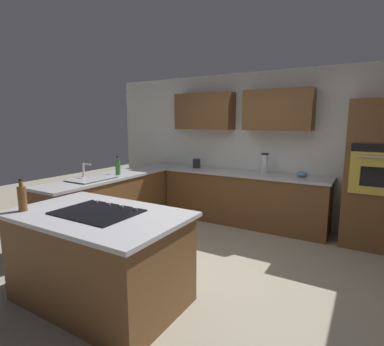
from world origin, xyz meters
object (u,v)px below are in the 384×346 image
(wall_oven, at_px, (377,175))
(dish_soap_bottle, at_px, (118,167))
(mixing_bowl, at_px, (302,174))
(blender, at_px, (265,165))
(kettle, at_px, (197,163))
(sink_unit, at_px, (92,178))
(oil_bottle, at_px, (22,198))
(cooktop, at_px, (98,212))

(wall_oven, xyz_separation_m, dish_soap_bottle, (3.62, 1.27, -0.00))
(dish_soap_bottle, bearing_deg, mixing_bowl, -153.23)
(blender, height_order, kettle, blender)
(sink_unit, bearing_deg, mixing_bowl, -146.07)
(sink_unit, height_order, dish_soap_bottle, dish_soap_bottle)
(sink_unit, height_order, blender, blender)
(wall_oven, bearing_deg, mixing_bowl, -3.08)
(oil_bottle, bearing_deg, mixing_bowl, -120.76)
(wall_oven, bearing_deg, oil_bottle, 47.56)
(mixing_bowl, distance_m, kettle, 1.90)
(cooktop, bearing_deg, dish_soap_bottle, -50.97)
(wall_oven, bearing_deg, blender, -1.93)
(sink_unit, relative_size, mixing_bowl, 4.06)
(wall_oven, distance_m, dish_soap_bottle, 3.84)
(sink_unit, bearing_deg, wall_oven, -154.58)
(wall_oven, height_order, dish_soap_bottle, wall_oven)
(kettle, bearing_deg, mixing_bowl, 180.00)
(kettle, xyz_separation_m, dish_soap_bottle, (0.72, 1.32, 0.04))
(wall_oven, relative_size, cooktop, 2.70)
(blender, bearing_deg, dish_soap_bottle, 33.20)
(oil_bottle, bearing_deg, kettle, -90.97)
(blender, relative_size, dish_soap_bottle, 1.11)
(blender, height_order, mixing_bowl, blender)
(blender, height_order, dish_soap_bottle, blender)
(cooktop, distance_m, oil_bottle, 0.75)
(oil_bottle, bearing_deg, wall_oven, -132.44)
(mixing_bowl, bearing_deg, sink_unit, 33.93)
(sink_unit, xyz_separation_m, kettle, (-0.78, -1.80, 0.07))
(blender, xyz_separation_m, dish_soap_bottle, (2.02, 1.32, -0.02))
(wall_oven, distance_m, blender, 1.60)
(cooktop, height_order, oil_bottle, oil_bottle)
(wall_oven, xyz_separation_m, cooktop, (2.30, 2.90, -0.12))
(wall_oven, relative_size, dish_soap_bottle, 6.67)
(kettle, bearing_deg, oil_bottle, 89.03)
(sink_unit, relative_size, blender, 2.05)
(cooktop, xyz_separation_m, oil_bottle, (0.66, 0.33, 0.12))
(sink_unit, height_order, oil_bottle, oil_bottle)
(mixing_bowl, xyz_separation_m, kettle, (1.90, 0.00, 0.04))
(blender, bearing_deg, sink_unit, 40.92)
(wall_oven, relative_size, blender, 5.99)
(sink_unit, bearing_deg, oil_bottle, 115.97)
(dish_soap_bottle, bearing_deg, blender, -146.80)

